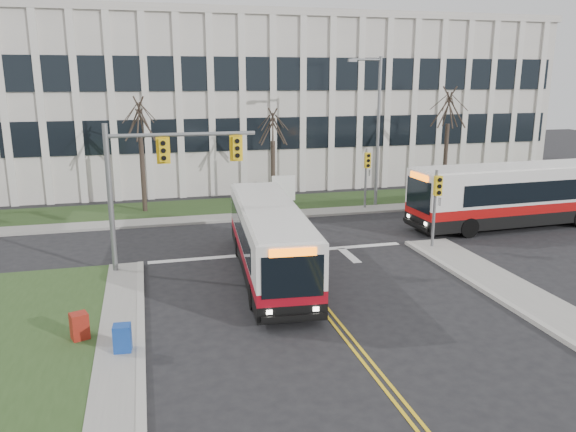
% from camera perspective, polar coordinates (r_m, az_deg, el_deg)
% --- Properties ---
extents(ground, '(120.00, 120.00, 0.00)m').
position_cam_1_polar(ground, '(18.90, 5.11, -11.05)').
color(ground, black).
rests_on(ground, ground).
extents(sidewalk_cross, '(44.00, 1.60, 0.14)m').
position_cam_1_polar(sidewalk_cross, '(34.07, 4.55, 0.46)').
color(sidewalk_cross, '#9E9B93').
rests_on(sidewalk_cross, ground).
extents(building_lawn, '(44.00, 5.00, 0.12)m').
position_cam_1_polar(building_lawn, '(36.66, 3.14, 1.43)').
color(building_lawn, '#2A431D').
rests_on(building_lawn, ground).
extents(office_building, '(40.00, 16.00, 12.00)m').
position_cam_1_polar(office_building, '(47.42, -1.21, 11.51)').
color(office_building, silver).
rests_on(office_building, ground).
extents(mast_arm_signal, '(6.11, 0.38, 6.20)m').
position_cam_1_polar(mast_arm_signal, '(23.57, -13.71, 4.47)').
color(mast_arm_signal, slate).
rests_on(mast_arm_signal, ground).
extents(signal_pole_near, '(0.34, 0.39, 3.80)m').
position_cam_1_polar(signal_pole_near, '(27.02, 14.82, 1.78)').
color(signal_pole_near, slate).
rests_on(signal_pole_near, ground).
extents(signal_pole_far, '(0.34, 0.39, 3.80)m').
position_cam_1_polar(signal_pole_far, '(34.55, 7.99, 4.67)').
color(signal_pole_far, slate).
rests_on(signal_pole_far, ground).
extents(streetlight, '(2.15, 0.25, 9.20)m').
position_cam_1_polar(streetlight, '(35.29, 8.90, 9.23)').
color(streetlight, slate).
rests_on(streetlight, ground).
extents(directory_sign, '(1.50, 0.12, 2.00)m').
position_cam_1_polar(directory_sign, '(35.30, -0.47, 2.80)').
color(directory_sign, slate).
rests_on(directory_sign, ground).
extents(tree_left, '(1.80, 1.80, 7.70)m').
position_cam_1_polar(tree_left, '(34.21, -14.84, 9.34)').
color(tree_left, '#42352B').
rests_on(tree_left, ground).
extents(tree_mid, '(1.80, 1.80, 6.82)m').
position_cam_1_polar(tree_mid, '(35.34, -1.56, 8.89)').
color(tree_mid, '#42352B').
rests_on(tree_mid, ground).
extents(tree_right, '(1.80, 1.80, 8.25)m').
position_cam_1_polar(tree_right, '(39.53, 16.01, 10.39)').
color(tree_right, '#42352B').
rests_on(tree_right, ground).
extents(bus_main, '(3.19, 10.89, 2.86)m').
position_cam_1_polar(bus_main, '(22.97, -1.90, -2.61)').
color(bus_main, silver).
rests_on(bus_main, ground).
extents(bus_cross, '(12.54, 3.24, 3.32)m').
position_cam_1_polar(bus_cross, '(33.09, 22.46, 1.85)').
color(bus_cross, silver).
rests_on(bus_cross, ground).
extents(newspaper_box_blue, '(0.53, 0.49, 0.95)m').
position_cam_1_polar(newspaper_box_blue, '(17.51, -16.46, -12.00)').
color(newspaper_box_blue, '#153C94').
rests_on(newspaper_box_blue, ground).
extents(newspaper_box_red, '(0.62, 0.59, 0.95)m').
position_cam_1_polar(newspaper_box_red, '(18.71, -20.41, -10.60)').
color(newspaper_box_red, maroon).
rests_on(newspaper_box_red, ground).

